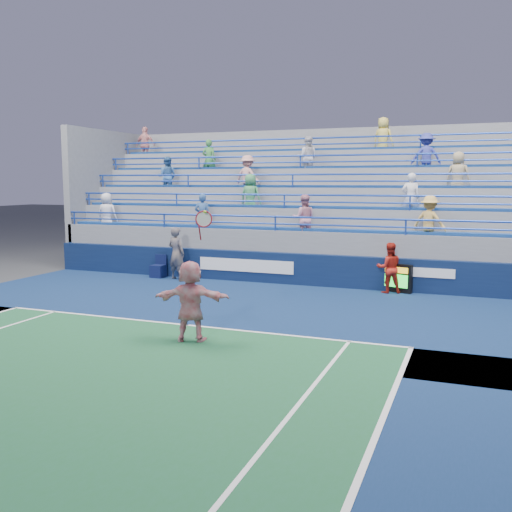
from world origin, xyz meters
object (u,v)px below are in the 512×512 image
at_px(judge_chair, 158,270).
at_px(line_judge, 176,253).
at_px(tennis_player, 191,301).
at_px(ball_girl, 389,268).
at_px(serve_speed_board, 392,278).

xyz_separation_m(judge_chair, line_judge, (0.84, -0.12, 0.69)).
xyz_separation_m(tennis_player, line_judge, (-4.32, 7.12, 0.04)).
relative_size(judge_chair, ball_girl, 0.52).
xyz_separation_m(serve_speed_board, judge_chair, (-8.57, -0.32, -0.20)).
relative_size(judge_chair, line_judge, 0.44).
bearing_deg(serve_speed_board, tennis_player, -114.31).
relative_size(serve_speed_board, judge_chair, 1.56).
height_order(serve_speed_board, line_judge, line_judge).
relative_size(judge_chair, tennis_player, 0.29).
bearing_deg(tennis_player, judge_chair, 125.51).
bearing_deg(line_judge, tennis_player, 134.47).
distance_m(serve_speed_board, judge_chair, 8.58).
bearing_deg(tennis_player, line_judge, 121.24).
relative_size(serve_speed_board, ball_girl, 0.81).
distance_m(line_judge, ball_girl, 7.66).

